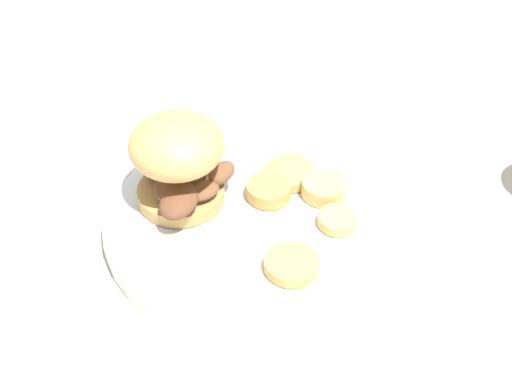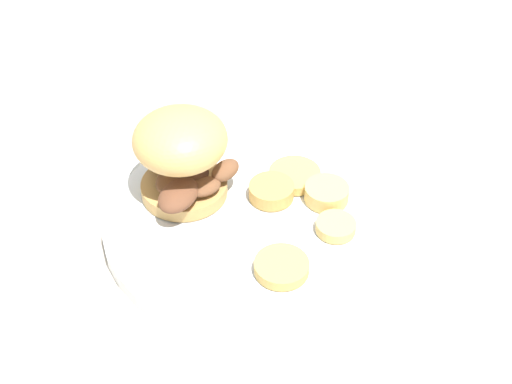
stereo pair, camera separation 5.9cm
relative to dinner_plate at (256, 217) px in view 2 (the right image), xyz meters
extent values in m
plane|color=#B2A899|center=(0.00, 0.00, -0.01)|extent=(4.00, 4.00, 0.00)
cylinder|color=white|center=(0.00, 0.00, 0.00)|extent=(0.30, 0.30, 0.02)
torus|color=white|center=(0.00, 0.00, 0.01)|extent=(0.30, 0.30, 0.01)
cylinder|color=tan|center=(0.07, -0.03, 0.02)|extent=(0.09, 0.09, 0.01)
ellipsoid|color=#563323|center=(0.07, -0.03, 0.03)|extent=(0.05, 0.04, 0.02)
ellipsoid|color=brown|center=(0.08, -0.02, 0.04)|extent=(0.05, 0.05, 0.01)
ellipsoid|color=brown|center=(0.07, 0.01, 0.04)|extent=(0.05, 0.06, 0.02)
ellipsoid|color=brown|center=(0.05, -0.01, 0.03)|extent=(0.04, 0.04, 0.01)
ellipsoid|color=brown|center=(0.03, -0.03, 0.03)|extent=(0.04, 0.04, 0.02)
ellipsoid|color=#4C281E|center=(0.09, -0.05, 0.04)|extent=(0.05, 0.04, 0.02)
ellipsoid|color=tan|center=(0.07, -0.03, 0.08)|extent=(0.09, 0.09, 0.05)
cylinder|color=tan|center=(-0.02, 0.08, 0.01)|extent=(0.05, 0.05, 0.01)
cylinder|color=#DBB766|center=(-0.08, 0.03, 0.01)|extent=(0.04, 0.04, 0.01)
cylinder|color=#DBB766|center=(-0.07, -0.02, 0.02)|extent=(0.04, 0.04, 0.02)
cylinder|color=tan|center=(-0.02, -0.02, 0.02)|extent=(0.05, 0.05, 0.01)
cylinder|color=tan|center=(-0.04, -0.05, 0.01)|extent=(0.05, 0.05, 0.01)
camera|label=1|loc=(0.07, 0.51, 0.49)|focal=50.00mm
camera|label=2|loc=(0.01, 0.51, 0.49)|focal=50.00mm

